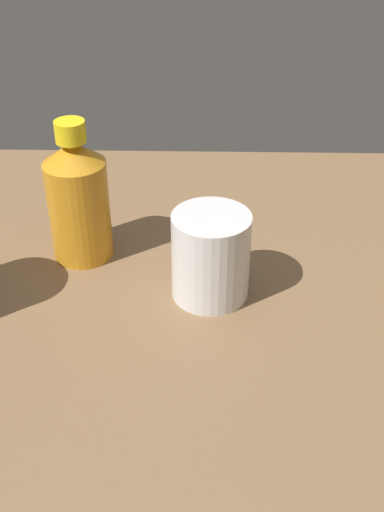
% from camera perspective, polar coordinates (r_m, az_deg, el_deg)
% --- Properties ---
extents(ground_plane, '(0.94, 0.68, 0.03)m').
position_cam_1_polar(ground_plane, '(0.65, 3.02, -4.50)').
color(ground_plane, brown).
extents(honey_bottle, '(0.07, 0.07, 0.16)m').
position_cam_1_polar(honey_bottle, '(0.68, -10.33, 5.18)').
color(honey_bottle, orange).
rests_on(honey_bottle, ground_plane).
extents(coffee_mug, '(0.08, 0.11, 0.09)m').
position_cam_1_polar(coffee_mug, '(0.62, 1.68, 0.24)').
color(coffee_mug, silver).
rests_on(coffee_mug, ground_plane).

